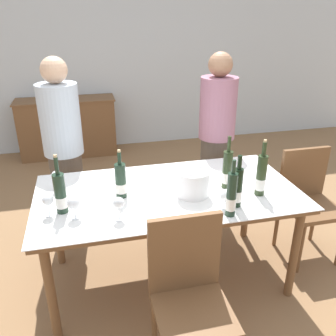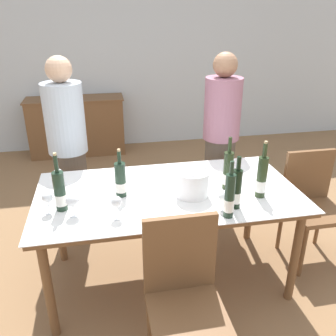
{
  "view_description": "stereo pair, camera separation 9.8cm",
  "coord_description": "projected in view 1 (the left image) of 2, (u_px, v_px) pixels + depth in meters",
  "views": [
    {
      "loc": [
        -0.53,
        -2.18,
        1.95
      ],
      "look_at": [
        0.0,
        0.0,
        0.95
      ],
      "focal_mm": 38.0,
      "sensor_mm": 36.0,
      "label": 1
    },
    {
      "loc": [
        -0.43,
        -2.2,
        1.95
      ],
      "look_at": [
        0.0,
        0.0,
        0.95
      ],
      "focal_mm": 38.0,
      "sensor_mm": 36.0,
      "label": 2
    }
  ],
  "objects": [
    {
      "name": "wine_glass_0",
      "position": [
        48.0,
        201.0,
        2.19
      ],
      "size": [
        0.07,
        0.07,
        0.14
      ],
      "color": "white",
      "rests_on": "dining_table"
    },
    {
      "name": "wine_bottle_3",
      "position": [
        121.0,
        181.0,
        2.41
      ],
      "size": [
        0.08,
        0.08,
        0.34
      ],
      "color": "#1E3323",
      "rests_on": "dining_table"
    },
    {
      "name": "wine_bottle_2",
      "position": [
        231.0,
        196.0,
        2.18
      ],
      "size": [
        0.06,
        0.06,
        0.37
      ],
      "color": "#1E3323",
      "rests_on": "dining_table"
    },
    {
      "name": "wine_bottle_5",
      "position": [
        261.0,
        176.0,
        2.43
      ],
      "size": [
        0.07,
        0.07,
        0.4
      ],
      "color": "#28381E",
      "rests_on": "dining_table"
    },
    {
      "name": "person_host",
      "position": [
        65.0,
        154.0,
        3.04
      ],
      "size": [
        0.33,
        0.33,
        1.63
      ],
      "color": "#51473D",
      "rests_on": "ground_plane"
    },
    {
      "name": "wine_bottle_4",
      "position": [
        60.0,
        194.0,
        2.22
      ],
      "size": [
        0.07,
        0.07,
        0.39
      ],
      "color": "#1E3323",
      "rests_on": "dining_table"
    },
    {
      "name": "ground_plane",
      "position": [
        168.0,
        277.0,
        2.84
      ],
      "size": [
        12.0,
        12.0,
        0.0
      ],
      "primitive_type": "plane",
      "color": "olive"
    },
    {
      "name": "back_wall",
      "position": [
        116.0,
        52.0,
        5.11
      ],
      "size": [
        8.0,
        0.1,
        2.8
      ],
      "color": "silver",
      "rests_on": "ground_plane"
    },
    {
      "name": "ice_bucket",
      "position": [
        193.0,
        182.0,
        2.44
      ],
      "size": [
        0.24,
        0.24,
        0.18
      ],
      "color": "white",
      "rests_on": "dining_table"
    },
    {
      "name": "chair_right_end",
      "position": [
        308.0,
        196.0,
        2.96
      ],
      "size": [
        0.42,
        0.42,
        0.92
      ],
      "color": "brown",
      "rests_on": "ground_plane"
    },
    {
      "name": "wine_bottle_1",
      "position": [
        227.0,
        170.0,
        2.53
      ],
      "size": [
        0.07,
        0.07,
        0.39
      ],
      "color": "#28381E",
      "rests_on": "dining_table"
    },
    {
      "name": "wine_glass_3",
      "position": [
        56.0,
        177.0,
        2.5
      ],
      "size": [
        0.07,
        0.07,
        0.15
      ],
      "color": "white",
      "rests_on": "dining_table"
    },
    {
      "name": "wine_glass_1",
      "position": [
        119.0,
        204.0,
        2.15
      ],
      "size": [
        0.07,
        0.07,
        0.15
      ],
      "color": "white",
      "rests_on": "dining_table"
    },
    {
      "name": "wine_glass_2",
      "position": [
        74.0,
        203.0,
        2.16
      ],
      "size": [
        0.08,
        0.08,
        0.15
      ],
      "color": "white",
      "rests_on": "dining_table"
    },
    {
      "name": "sideboard_cabinet",
      "position": [
        68.0,
        127.0,
        5.09
      ],
      "size": [
        1.36,
        0.46,
        0.82
      ],
      "color": "brown",
      "rests_on": "ground_plane"
    },
    {
      "name": "person_guest_left",
      "position": [
        216.0,
        142.0,
        3.31
      ],
      "size": [
        0.33,
        0.33,
        1.63
      ],
      "color": "#51473D",
      "rests_on": "ground_plane"
    },
    {
      "name": "wine_glass_4",
      "position": [
        226.0,
        196.0,
        2.27
      ],
      "size": [
        0.08,
        0.08,
        0.14
      ],
      "color": "white",
      "rests_on": "dining_table"
    },
    {
      "name": "dining_table",
      "position": [
        168.0,
        200.0,
        2.55
      ],
      "size": [
        1.85,
        0.97,
        0.77
      ],
      "color": "brown",
      "rests_on": "ground_plane"
    },
    {
      "name": "wine_bottle_0",
      "position": [
        237.0,
        188.0,
        2.29
      ],
      "size": [
        0.06,
        0.06,
        0.36
      ],
      "color": "black",
      "rests_on": "dining_table"
    },
    {
      "name": "chair_near_front",
      "position": [
        189.0,
        288.0,
        1.98
      ],
      "size": [
        0.42,
        0.42,
        0.94
      ],
      "color": "brown",
      "rests_on": "ground_plane"
    }
  ]
}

